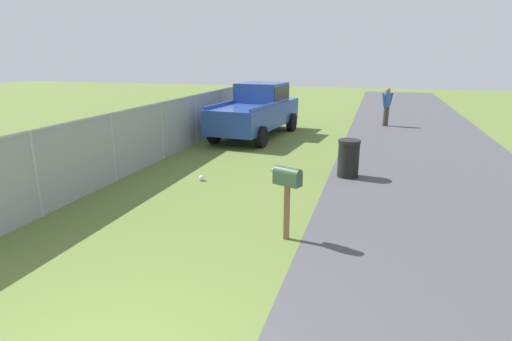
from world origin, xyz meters
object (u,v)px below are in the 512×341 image
Objects in this scene: mailbox at (287,182)px; pedestrian at (387,104)px; trash_bin at (348,158)px; pickup_truck at (258,109)px.

pedestrian is (13.16, -1.79, -0.05)m from mailbox.
mailbox is at bearing 170.06° from trash_bin.
pickup_truck reaches higher than trash_bin.
pedestrian reaches higher than trash_bin.
trash_bin is (-4.91, -3.96, -0.59)m from pickup_truck.
pickup_truck is 6.39m from pedestrian.
pedestrian reaches higher than mailbox.
mailbox is 4.38m from trash_bin.
mailbox is at bearing -154.87° from pickup_truck.
pickup_truck reaches higher than pedestrian.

